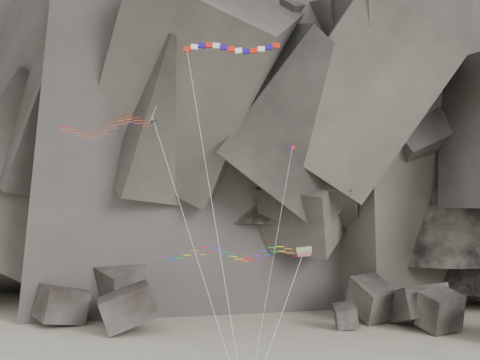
# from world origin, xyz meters

# --- Properties ---
(headland) EXTENTS (110.00, 70.00, 84.00)m
(headland) POSITION_xyz_m (0.00, 70.00, 42.00)
(headland) COLOR #534D44
(headland) RESTS_ON ground
(boulder_field) EXTENTS (75.54, 19.10, 10.24)m
(boulder_field) POSITION_xyz_m (5.52, 32.73, 2.58)
(boulder_field) COLOR #47423F
(boulder_field) RESTS_ON ground
(delta_kite) EXTENTS (18.14, 5.68, 24.16)m
(delta_kite) POSITION_xyz_m (-9.71, 0.88, 24.18)
(delta_kite) COLOR red
(delta_kite) RESTS_ON ground
(banner_kite) EXTENTS (8.63, 8.37, 30.10)m
(banner_kite) POSITION_xyz_m (1.54, 3.24, 31.13)
(banner_kite) COLOR red
(banner_kite) RESTS_ON ground
(parafoil_kite) EXTENTS (12.78, 3.51, 12.41)m
(parafoil_kite) POSITION_xyz_m (1.86, -1.11, 13.60)
(parafoil_kite) COLOR #F0F50D
(parafoil_kite) RESTS_ON ground
(pennant_kite) EXTENTS (3.45, 7.20, 20.76)m
(pennant_kite) POSITION_xyz_m (6.15, 1.13, 17.27)
(pennant_kite) COLOR red
(pennant_kite) RESTS_ON ground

